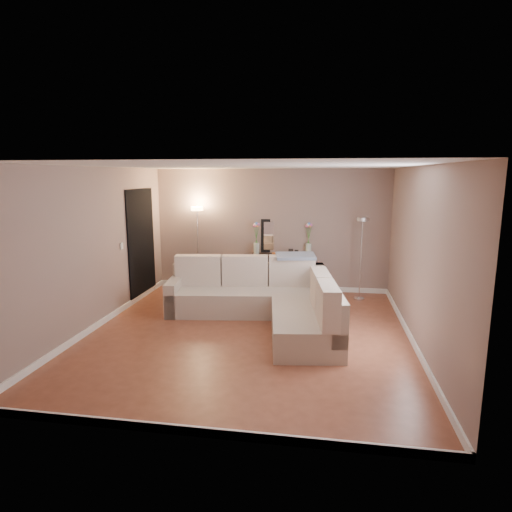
# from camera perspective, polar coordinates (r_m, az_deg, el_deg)

# --- Properties ---
(floor) EXTENTS (5.00, 5.50, 0.01)m
(floor) POSITION_cam_1_polar(r_m,az_deg,el_deg) (6.87, -1.08, -10.33)
(floor) COLOR brown
(floor) RESTS_ON ground
(ceiling) EXTENTS (5.00, 5.50, 0.01)m
(ceiling) POSITION_cam_1_polar(r_m,az_deg,el_deg) (6.41, -1.17, 11.97)
(ceiling) COLOR white
(ceiling) RESTS_ON ground
(wall_back) EXTENTS (5.00, 0.02, 2.60)m
(wall_back) POSITION_cam_1_polar(r_m,az_deg,el_deg) (9.22, 1.95, 3.47)
(wall_back) COLOR gray
(wall_back) RESTS_ON ground
(wall_front) EXTENTS (5.00, 0.02, 2.60)m
(wall_front) POSITION_cam_1_polar(r_m,az_deg,el_deg) (3.91, -8.41, -6.77)
(wall_front) COLOR gray
(wall_front) RESTS_ON ground
(wall_left) EXTENTS (0.02, 5.50, 2.60)m
(wall_left) POSITION_cam_1_polar(r_m,az_deg,el_deg) (7.39, -20.66, 0.96)
(wall_left) COLOR gray
(wall_left) RESTS_ON ground
(wall_right) EXTENTS (0.02, 5.50, 2.60)m
(wall_right) POSITION_cam_1_polar(r_m,az_deg,el_deg) (6.56, 20.99, -0.23)
(wall_right) COLOR gray
(wall_right) RESTS_ON ground
(baseboard_back) EXTENTS (5.00, 0.03, 0.10)m
(baseboard_back) POSITION_cam_1_polar(r_m,az_deg,el_deg) (9.43, 1.88, -4.10)
(baseboard_back) COLOR white
(baseboard_back) RESTS_ON ground
(baseboard_front) EXTENTS (5.00, 0.03, 0.10)m
(baseboard_front) POSITION_cam_1_polar(r_m,az_deg,el_deg) (4.47, -7.83, -22.15)
(baseboard_front) COLOR white
(baseboard_front) RESTS_ON ground
(baseboard_left) EXTENTS (0.03, 5.50, 0.10)m
(baseboard_left) POSITION_cam_1_polar(r_m,az_deg,el_deg) (7.67, -19.87, -8.28)
(baseboard_left) COLOR white
(baseboard_left) RESTS_ON ground
(baseboard_right) EXTENTS (0.03, 5.50, 0.10)m
(baseboard_right) POSITION_cam_1_polar(r_m,az_deg,el_deg) (6.89, 20.08, -10.48)
(baseboard_right) COLOR white
(baseboard_right) RESTS_ON ground
(doorway) EXTENTS (0.02, 1.20, 2.20)m
(doorway) POSITION_cam_1_polar(r_m,az_deg,el_deg) (8.90, -15.01, 1.55)
(doorway) COLOR black
(doorway) RESTS_ON ground
(switch_plate) EXTENTS (0.02, 0.08, 0.12)m
(switch_plate) POSITION_cam_1_polar(r_m,az_deg,el_deg) (8.13, -17.48, 1.28)
(switch_plate) COLOR white
(switch_plate) RESTS_ON ground
(sectional_sofa) EXTENTS (3.19, 2.83, 1.00)m
(sectional_sofa) POSITION_cam_1_polar(r_m,az_deg,el_deg) (7.39, 1.57, -5.73)
(sectional_sofa) COLOR #BEAC9A
(sectional_sofa) RESTS_ON floor
(throw_blanket) EXTENTS (0.78, 0.54, 0.10)m
(throw_blanket) POSITION_cam_1_polar(r_m,az_deg,el_deg) (7.96, 5.29, 0.01)
(throw_blanket) COLOR #7E89A3
(throw_blanket) RESTS_ON sectional_sofa
(console_table) EXTENTS (1.33, 0.47, 0.80)m
(console_table) POSITION_cam_1_polar(r_m,az_deg,el_deg) (9.20, 2.98, -1.90)
(console_table) COLOR black
(console_table) RESTS_ON floor
(leaning_mirror) EXTENTS (0.92, 0.12, 0.72)m
(leaning_mirror) POSITION_cam_1_polar(r_m,az_deg,el_deg) (9.23, 3.55, 2.69)
(leaning_mirror) COLOR black
(leaning_mirror) RESTS_ON console_table
(table_decor) EXTENTS (0.56, 0.14, 0.13)m
(table_decor) POSITION_cam_1_polar(r_m,az_deg,el_deg) (9.09, 3.50, 0.40)
(table_decor) COLOR #CD6324
(table_decor) RESTS_ON console_table
(flower_vase_left) EXTENTS (0.15, 0.13, 0.69)m
(flower_vase_left) POSITION_cam_1_polar(r_m,az_deg,el_deg) (9.10, 0.05, 2.08)
(flower_vase_left) COLOR silver
(flower_vase_left) RESTS_ON console_table
(flower_vase_right) EXTENTS (0.15, 0.13, 0.69)m
(flower_vase_right) POSITION_cam_1_polar(r_m,az_deg,el_deg) (9.09, 7.02, 1.99)
(flower_vase_right) COLOR silver
(flower_vase_right) RESTS_ON console_table
(floor_lamp_lit) EXTENTS (0.31, 0.31, 1.80)m
(floor_lamp_lit) POSITION_cam_1_polar(r_m,az_deg,el_deg) (9.33, -7.81, 3.29)
(floor_lamp_lit) COLOR silver
(floor_lamp_lit) RESTS_ON floor
(floor_lamp_unlit) EXTENTS (0.25, 0.25, 1.66)m
(floor_lamp_unlit) POSITION_cam_1_polar(r_m,az_deg,el_deg) (8.67, 13.91, 1.83)
(floor_lamp_unlit) COLOR silver
(floor_lamp_unlit) RESTS_ON floor
(charcoal_rug) EXTENTS (1.37, 1.16, 0.02)m
(charcoal_rug) POSITION_cam_1_polar(r_m,az_deg,el_deg) (9.24, -8.26, -4.79)
(charcoal_rug) COLOR black
(charcoal_rug) RESTS_ON floor
(black_bag) EXTENTS (0.38, 0.32, 0.22)m
(black_bag) POSITION_cam_1_polar(r_m,az_deg,el_deg) (9.13, -9.53, -4.15)
(black_bag) COLOR black
(black_bag) RESTS_ON charcoal_rug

